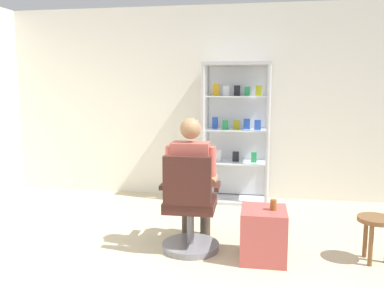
{
  "coord_description": "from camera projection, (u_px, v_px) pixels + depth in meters",
  "views": [
    {
      "loc": [
        0.71,
        -2.79,
        1.58
      ],
      "look_at": [
        0.04,
        1.25,
        1.0
      ],
      "focal_mm": 37.95,
      "sensor_mm": 36.0,
      "label": 1
    }
  ],
  "objects": [
    {
      "name": "back_wall",
      "position": [
        209.0,
        103.0,
        5.81
      ],
      "size": [
        6.0,
        0.1,
        2.7
      ],
      "primitive_type": "cube",
      "color": "silver",
      "rests_on": "ground"
    },
    {
      "name": "tea_glass",
      "position": [
        273.0,
        205.0,
        3.65
      ],
      "size": [
        0.06,
        0.06,
        0.1
      ],
      "primitive_type": "cylinder",
      "color": "brown",
      "rests_on": "storage_crate"
    },
    {
      "name": "office_chair",
      "position": [
        190.0,
        212.0,
        3.87
      ],
      "size": [
        0.57,
        0.56,
        0.96
      ],
      "color": "slate",
      "rests_on": "ground"
    },
    {
      "name": "seated_shopkeeper",
      "position": [
        192.0,
        176.0,
        3.99
      ],
      "size": [
        0.49,
        0.57,
        1.29
      ],
      "color": "#3F382D",
      "rests_on": "ground"
    },
    {
      "name": "display_cabinet_main",
      "position": [
        236.0,
        132.0,
        5.57
      ],
      "size": [
        0.9,
        0.45,
        1.9
      ],
      "color": "#B7B7BC",
      "rests_on": "ground"
    },
    {
      "name": "wooden_stool",
      "position": [
        375.0,
        226.0,
        3.65
      ],
      "size": [
        0.32,
        0.32,
        0.42
      ],
      "color": "brown",
      "rests_on": "ground"
    },
    {
      "name": "storage_crate",
      "position": [
        263.0,
        234.0,
        3.72
      ],
      "size": [
        0.41,
        0.44,
        0.48
      ],
      "primitive_type": "cube",
      "color": "#B24C47",
      "rests_on": "ground"
    }
  ]
}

